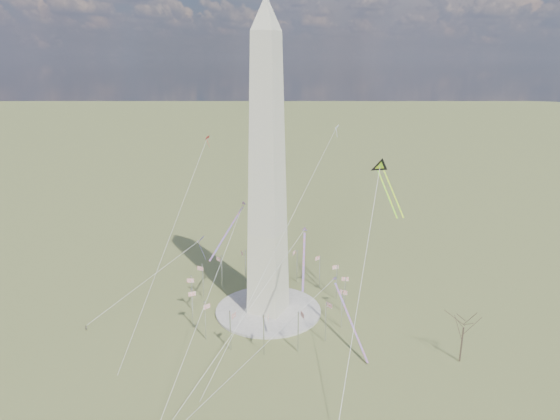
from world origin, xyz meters
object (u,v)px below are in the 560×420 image
at_px(washington_monument, 267,175).
at_px(person_west, 86,328).
at_px(tree_near, 464,325).
at_px(kite_delta_black, 381,170).

xyz_separation_m(washington_monument, person_west, (-47.87, -34.80, -47.13)).
xyz_separation_m(tree_near, person_west, (-110.58, -30.52, -10.83)).
distance_m(washington_monument, person_west, 75.66).
relative_size(washington_monument, kite_delta_black, 5.81).
distance_m(tree_near, kite_delta_black, 52.36).
bearing_deg(washington_monument, tree_near, -3.91).
bearing_deg(kite_delta_black, tree_near, 109.59).
bearing_deg(tree_near, kite_delta_black, 146.28).
bearing_deg(tree_near, washington_monument, 176.09).
distance_m(person_west, kite_delta_black, 106.70).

